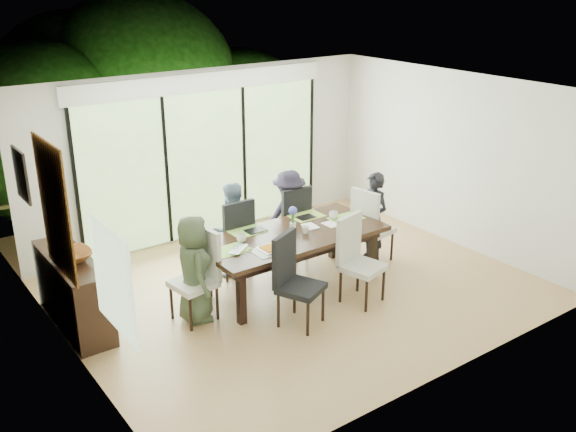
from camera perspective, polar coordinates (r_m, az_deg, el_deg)
floor at (r=8.83m, az=0.96°, el=-6.58°), size 6.00×5.00×0.01m
ceiling at (r=7.95m, az=1.07°, el=11.03°), size 6.00×5.00×0.01m
wall_back at (r=10.32m, az=-7.40°, el=5.45°), size 6.00×0.02×2.70m
wall_front at (r=6.60m, az=14.21°, el=-4.09°), size 6.00×0.02×2.70m
wall_left at (r=7.03m, az=-19.06°, el=-3.05°), size 0.02×5.00×2.70m
wall_right at (r=10.30m, az=14.60°, el=4.92°), size 0.02×5.00×2.70m
glass_doors at (r=10.32m, az=-7.26°, el=4.61°), size 4.20×0.02×2.30m
blinds_header at (r=10.03m, az=-7.57°, el=11.73°), size 4.40×0.06×0.28m
mullion_a at (r=9.54m, az=-18.31°, el=2.33°), size 0.05×0.04×2.30m
mullion_b at (r=10.02m, az=-10.74°, el=3.89°), size 0.05×0.04×2.30m
mullion_c at (r=10.65m, az=-3.93°, el=5.24°), size 0.05×0.04×2.30m
mullion_d at (r=11.43m, az=2.06°, el=6.35°), size 0.05×0.04×2.30m
side_window at (r=5.94m, az=-15.30°, el=-5.54°), size 0.02×0.90×1.00m
deck at (r=11.51m, az=-9.22°, el=-0.35°), size 6.00×1.80×0.10m
rail_top at (r=12.00m, az=-11.13°, el=3.45°), size 6.00×0.08×0.06m
foliage_left at (r=12.11m, az=-21.25°, el=6.96°), size 3.20×3.20×3.20m
foliage_mid at (r=13.29m, az=-12.94°, el=10.56°), size 4.00×4.00×4.00m
foliage_right at (r=13.50m, az=-4.29°, el=8.84°), size 2.80×2.80×2.80m
foliage_far at (r=13.63m, az=-17.97°, el=9.55°), size 3.60×3.60×3.60m
table_top at (r=8.58m, az=0.36°, el=-1.75°), size 2.55×1.17×0.06m
table_apron at (r=8.62m, az=0.36°, el=-2.33°), size 2.33×0.95×0.11m
table_leg_fl at (r=7.88m, az=-4.18°, el=-7.17°), size 0.10×0.10×0.73m
table_leg_fr at (r=9.08m, az=7.49°, el=-3.36°), size 0.10×0.10×0.73m
table_leg_bl at (r=8.55m, az=-7.24°, el=-4.93°), size 0.10×0.10×0.73m
table_leg_br at (r=9.66m, az=4.02°, el=-1.68°), size 0.10×0.10×0.73m
chair_left_end at (r=7.94m, az=-8.45°, el=-5.37°), size 0.55×0.55×1.17m
chair_right_end at (r=9.55m, az=7.64°, el=-0.70°), size 0.56×0.56×1.17m
chair_far_left at (r=9.08m, az=-5.11°, el=-1.76°), size 0.49×0.49×1.17m
chair_far_right at (r=9.59m, az=0.01°, el=-0.42°), size 0.52×0.52×1.17m
chair_near_left at (r=7.75m, az=1.17°, el=-5.82°), size 0.65×0.65×1.17m
chair_near_right at (r=8.33m, az=6.69°, el=-3.97°), size 0.59×0.59×1.17m
person_left_end at (r=7.91m, az=-8.36°, el=-4.68°), size 0.54×0.71×1.37m
person_right_end at (r=9.50m, az=7.58°, el=-0.16°), size 0.41×0.64×1.37m
person_far_left at (r=9.02m, az=-5.07°, el=-1.21°), size 0.69×0.48×1.37m
person_far_right at (r=9.53m, az=0.08°, el=0.11°), size 0.68×0.47×1.37m
placemat_left at (r=8.09m, az=-5.09°, el=-3.03°), size 0.47×0.34×0.01m
placemat_right at (r=9.12m, az=5.18°, el=-0.19°), size 0.47×0.34×0.01m
placemat_far_l at (r=8.64m, az=-3.62°, el=-1.38°), size 0.47×0.34×0.01m
placemat_far_r at (r=9.17m, az=1.66°, el=0.01°), size 0.47×0.34×0.01m
placemat_paper at (r=8.05m, az=-1.54°, el=-3.07°), size 0.47×0.34×0.01m
tablet_far_l at (r=8.65m, az=-2.88°, el=-1.27°), size 0.28×0.19×0.01m
tablet_far_r at (r=9.10m, az=1.60°, el=-0.10°), size 0.25×0.18×0.01m
papers at (r=8.93m, az=4.18°, el=-0.63°), size 0.32×0.23×0.00m
platter_base at (r=8.04m, az=-1.54°, el=-2.96°), size 0.28×0.28×0.03m
platter_snacks at (r=8.04m, az=-1.55°, el=-2.84°), size 0.21×0.21×0.01m
vase at (r=8.61m, az=0.43°, el=-0.98°), size 0.08×0.08×0.13m
hyacinth_stems at (r=8.56m, az=0.44°, el=-0.19°), size 0.04×0.04×0.17m
hyacinth_blooms at (r=8.52m, az=0.44°, el=0.47°), size 0.12×0.12×0.12m
laptop at (r=8.05m, az=-4.11°, el=-3.03°), size 0.42×0.39×0.03m
cup_a at (r=8.30m, az=-4.16°, el=-1.98°), size 0.18×0.18×0.10m
cup_b at (r=8.56m, az=1.57°, el=-1.23°), size 0.13×0.13×0.10m
cup_c at (r=9.08m, az=4.06°, el=0.07°), size 0.18×0.18×0.10m
book at (r=8.74m, az=1.49°, el=-1.03°), size 0.20×0.26×0.02m
sideboard at (r=8.23m, az=-18.53°, el=-6.38°), size 0.45×1.59×0.90m
bowl at (r=7.93m, az=-18.71°, el=-3.40°), size 0.47×0.47×0.12m
candlestick_base at (r=8.34m, az=-19.65°, el=-2.58°), size 0.10×0.10×0.04m
candlestick_shaft at (r=8.13m, az=-20.18°, el=1.48°), size 0.02×0.02×1.24m
candlestick_pan at (r=7.96m, az=-20.73°, el=5.67°), size 0.10×0.10×0.03m
candle at (r=7.94m, az=-20.78°, el=6.08°), size 0.04×0.04×0.10m
tapestry at (r=7.28m, az=-20.05°, el=0.60°), size 0.02×1.00×1.50m
art_frame at (r=8.47m, az=-22.65°, el=3.38°), size 0.03×0.55×0.65m
art_canvas at (r=8.48m, az=-22.52°, el=3.41°), size 0.01×0.45×0.55m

